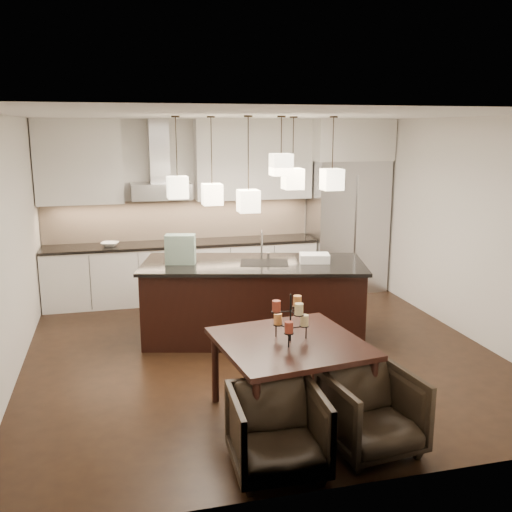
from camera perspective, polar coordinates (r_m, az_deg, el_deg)
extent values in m
cube|color=black|center=(7.03, 0.40, -9.61)|extent=(5.50, 5.50, 0.02)
cube|color=white|center=(6.51, 0.44, 14.02)|extent=(5.50, 5.50, 0.02)
cube|color=silver|center=(9.29, -3.85, 4.85)|extent=(5.50, 0.02, 2.80)
cube|color=silver|center=(4.10, 10.15, -5.37)|extent=(5.50, 0.02, 2.80)
cube|color=silver|center=(6.53, -23.76, 0.49)|extent=(0.02, 5.50, 2.80)
cube|color=silver|center=(7.78, 20.53, 2.56)|extent=(0.02, 5.50, 2.80)
cube|color=#B7B7BA|center=(9.58, 9.07, 2.99)|extent=(1.20, 0.72, 2.15)
cube|color=silver|center=(9.45, 9.37, 11.39)|extent=(1.26, 0.72, 0.65)
cube|color=silver|center=(9.06, -7.28, -1.60)|extent=(4.21, 0.62, 0.88)
cube|color=black|center=(8.96, -7.36, 1.25)|extent=(4.21, 0.66, 0.04)
cube|color=beige|center=(9.20, -7.64, 3.65)|extent=(4.21, 0.02, 0.63)
cube|color=silver|center=(8.90, -17.31, 8.99)|extent=(1.25, 0.35, 1.25)
cube|color=silver|center=(9.15, -0.25, 9.64)|extent=(1.85, 0.35, 1.25)
cube|color=#B7B7BA|center=(8.86, -9.48, 6.42)|extent=(0.90, 0.52, 0.24)
cube|color=#B7B7BA|center=(8.93, -9.68, 10.32)|extent=(0.30, 0.28, 0.96)
imported|color=silver|center=(8.85, -14.40, 1.15)|extent=(0.32, 0.32, 0.06)
cube|color=black|center=(7.34, -0.28, -4.61)|extent=(2.89, 1.71, 0.95)
cube|color=black|center=(7.21, -0.28, -0.83)|extent=(2.99, 1.82, 0.04)
cube|color=#1A4D31|center=(7.18, -7.57, 0.68)|extent=(0.40, 0.28, 0.37)
cube|color=silver|center=(7.25, 5.87, -0.20)|extent=(0.42, 0.34, 0.11)
cylinder|color=#D3C284|center=(5.27, 4.86, -6.42)|extent=(0.09, 0.09, 0.10)
cylinder|color=#D78944|center=(5.29, 2.21, -6.31)|extent=(0.09, 0.09, 0.10)
cylinder|color=maroon|center=(5.08, 3.31, -7.13)|extent=(0.09, 0.09, 0.10)
cylinder|color=#D78944|center=(5.29, 4.16, -4.51)|extent=(0.09, 0.09, 0.10)
cylinder|color=maroon|center=(5.13, 2.05, -5.03)|extent=(0.09, 0.09, 0.10)
cylinder|color=#D3C284|center=(5.06, 4.32, -5.31)|extent=(0.09, 0.09, 0.10)
imported|color=black|center=(4.66, 2.17, -17.16)|extent=(0.74, 0.76, 0.67)
imported|color=black|center=(5.03, 11.54, -15.03)|extent=(0.81, 0.83, 0.68)
cube|color=#F8E7BE|center=(6.94, -7.85, 6.82)|extent=(0.24, 0.24, 0.26)
cube|color=#F8E7BE|center=(7.15, -4.41, 6.17)|extent=(0.24, 0.24, 0.26)
cube|color=#F8E7BE|center=(6.90, 2.52, 9.12)|extent=(0.24, 0.24, 0.26)
cube|color=#F8E7BE|center=(7.26, 3.69, 7.71)|extent=(0.24, 0.24, 0.26)
cube|color=#F8E7BE|center=(7.16, 7.60, 7.60)|extent=(0.24, 0.24, 0.26)
cube|color=#F8E7BE|center=(6.75, -0.77, 5.52)|extent=(0.24, 0.24, 0.26)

